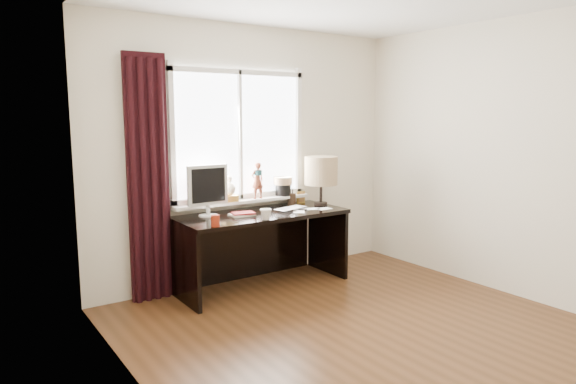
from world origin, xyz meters
TOP-DOWN VIEW (x-y plane):
  - floor at (0.00, 0.00)m, footprint 3.50×4.00m
  - wall_back at (0.00, 2.00)m, footprint 3.50×0.00m
  - wall_left at (-1.75, 0.00)m, footprint 0.00×4.00m
  - wall_right at (1.75, 0.00)m, footprint 0.00×4.00m
  - laptop at (0.21, 1.58)m, footprint 0.41×0.32m
  - mug at (-0.24, 1.33)m, footprint 0.15×0.15m
  - red_cup at (-0.76, 1.33)m, footprint 0.08×0.08m
  - window at (-0.14, 1.95)m, footprint 1.52×0.20m
  - curtain at (-1.13, 1.91)m, footprint 0.38×0.09m
  - desk at (-0.10, 1.73)m, footprint 1.70×0.70m
  - monitor at (-0.61, 1.77)m, footprint 0.40×0.18m
  - notebook_stack at (-0.33, 1.61)m, footprint 0.25×0.20m
  - brush_holder at (0.41, 1.84)m, footprint 0.09×0.09m
  - icon_frame at (0.54, 1.86)m, footprint 0.10×0.02m
  - table_lamp at (0.65, 1.65)m, footprint 0.35×0.35m
  - loose_papers at (0.40, 1.48)m, footprint 0.48×0.22m
  - desk_cables at (0.24, 1.63)m, footprint 0.35×0.36m

SIDE VIEW (x-z plane):
  - floor at x=0.00m, z-range 0.00..0.00m
  - desk at x=-0.10m, z-range 0.13..0.88m
  - loose_papers at x=0.40m, z-range 0.75..0.75m
  - desk_cables at x=0.24m, z-range 0.75..0.76m
  - laptop at x=0.21m, z-range 0.75..0.78m
  - notebook_stack at x=-0.33m, z-range 0.75..0.78m
  - red_cup at x=-0.76m, z-range 0.75..0.85m
  - mug at x=-0.24m, z-range 0.75..0.86m
  - brush_holder at x=0.41m, z-range 0.69..0.94m
  - icon_frame at x=0.54m, z-range 0.75..0.88m
  - monitor at x=-0.61m, z-range 0.78..1.27m
  - table_lamp at x=0.65m, z-range 0.85..1.37m
  - curtain at x=-1.13m, z-range -0.01..2.24m
  - wall_back at x=0.00m, z-range 0.00..2.60m
  - wall_left at x=-1.75m, z-range 0.00..2.60m
  - wall_right at x=1.75m, z-range 0.00..2.60m
  - window at x=-0.14m, z-range 0.61..2.01m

